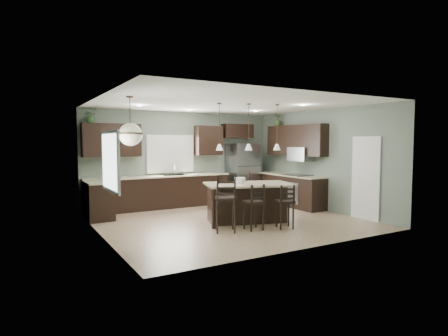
% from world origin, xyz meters
% --- Properties ---
extents(ground, '(6.00, 6.00, 0.00)m').
position_xyz_m(ground, '(0.00, 0.00, 0.00)').
color(ground, '#9E8466').
rests_on(ground, ground).
extents(pantry_door, '(0.04, 0.82, 2.04)m').
position_xyz_m(pantry_door, '(2.98, -1.55, 1.02)').
color(pantry_door, white).
rests_on(pantry_door, ground).
extents(window_back, '(1.35, 0.02, 1.00)m').
position_xyz_m(window_back, '(-0.40, 2.73, 1.55)').
color(window_back, white).
rests_on(window_back, room_shell).
extents(window_left, '(0.02, 1.10, 1.00)m').
position_xyz_m(window_left, '(-2.98, -0.80, 1.55)').
color(window_left, white).
rests_on(window_left, room_shell).
extents(left_return_cabs, '(0.60, 0.90, 0.90)m').
position_xyz_m(left_return_cabs, '(-2.70, 1.70, 0.45)').
color(left_return_cabs, black).
rests_on(left_return_cabs, ground).
extents(left_return_countertop, '(0.66, 0.96, 0.04)m').
position_xyz_m(left_return_countertop, '(-2.68, 1.70, 0.92)').
color(left_return_countertop, beige).
rests_on(left_return_countertop, left_return_cabs).
extents(back_lower_cabs, '(4.20, 0.60, 0.90)m').
position_xyz_m(back_lower_cabs, '(-0.85, 2.45, 0.45)').
color(back_lower_cabs, black).
rests_on(back_lower_cabs, ground).
extents(back_countertop, '(4.20, 0.66, 0.04)m').
position_xyz_m(back_countertop, '(-0.85, 2.43, 0.92)').
color(back_countertop, beige).
rests_on(back_countertop, back_lower_cabs).
extents(sink_inset, '(0.70, 0.45, 0.01)m').
position_xyz_m(sink_inset, '(-0.40, 2.43, 0.94)').
color(sink_inset, gray).
rests_on(sink_inset, back_countertop).
extents(faucet, '(0.02, 0.02, 0.28)m').
position_xyz_m(faucet, '(-0.40, 2.40, 1.08)').
color(faucet, silver).
rests_on(faucet, back_countertop).
extents(back_upper_left, '(1.55, 0.34, 0.90)m').
position_xyz_m(back_upper_left, '(-2.15, 2.58, 1.95)').
color(back_upper_left, black).
rests_on(back_upper_left, room_shell).
extents(back_upper_right, '(0.85, 0.34, 0.90)m').
position_xyz_m(back_upper_right, '(0.80, 2.58, 1.95)').
color(back_upper_right, black).
rests_on(back_upper_right, room_shell).
extents(fridge_header, '(1.05, 0.34, 0.45)m').
position_xyz_m(fridge_header, '(1.85, 2.58, 2.25)').
color(fridge_header, black).
rests_on(fridge_header, room_shell).
extents(right_lower_cabs, '(0.60, 2.35, 0.90)m').
position_xyz_m(right_lower_cabs, '(2.70, 0.87, 0.45)').
color(right_lower_cabs, black).
rests_on(right_lower_cabs, ground).
extents(right_countertop, '(0.66, 2.35, 0.04)m').
position_xyz_m(right_countertop, '(2.68, 0.87, 0.92)').
color(right_countertop, beige).
rests_on(right_countertop, right_lower_cabs).
extents(cooktop, '(0.58, 0.75, 0.02)m').
position_xyz_m(cooktop, '(2.68, 0.60, 0.94)').
color(cooktop, black).
rests_on(cooktop, right_countertop).
extents(wall_oven_front, '(0.01, 0.72, 0.60)m').
position_xyz_m(wall_oven_front, '(2.40, 0.60, 0.45)').
color(wall_oven_front, gray).
rests_on(wall_oven_front, right_lower_cabs).
extents(right_upper_cabs, '(0.34, 2.35, 0.90)m').
position_xyz_m(right_upper_cabs, '(2.83, 0.87, 1.95)').
color(right_upper_cabs, black).
rests_on(right_upper_cabs, room_shell).
extents(microwave, '(0.40, 0.75, 0.40)m').
position_xyz_m(microwave, '(2.78, 0.60, 1.55)').
color(microwave, gray).
rests_on(microwave, right_upper_cabs).
extents(refrigerator, '(0.90, 0.74, 1.85)m').
position_xyz_m(refrigerator, '(1.92, 2.35, 0.93)').
color(refrigerator, '#93929A').
rests_on(refrigerator, ground).
extents(kitchen_island, '(2.26, 1.70, 0.92)m').
position_xyz_m(kitchen_island, '(0.32, -0.38, 0.46)').
color(kitchen_island, black).
rests_on(kitchen_island, ground).
extents(serving_dish, '(0.24, 0.24, 0.14)m').
position_xyz_m(serving_dish, '(0.13, -0.32, 0.99)').
color(serving_dish, silver).
rests_on(serving_dish, kitchen_island).
extents(bar_stool_left, '(0.59, 0.59, 1.19)m').
position_xyz_m(bar_stool_left, '(-0.64, -0.95, 0.59)').
color(bar_stool_left, black).
rests_on(bar_stool_left, ground).
extents(bar_stool_center, '(0.39, 0.39, 1.01)m').
position_xyz_m(bar_stool_center, '(-0.03, -1.11, 0.50)').
color(bar_stool_center, black).
rests_on(bar_stool_center, ground).
extents(bar_stool_right, '(0.46, 0.46, 0.98)m').
position_xyz_m(bar_stool_right, '(0.66, -1.32, 0.49)').
color(bar_stool_right, black).
rests_on(bar_stool_right, ground).
extents(pendant_left, '(0.17, 0.17, 1.10)m').
position_xyz_m(pendant_left, '(-0.34, -0.16, 2.25)').
color(pendant_left, silver).
rests_on(pendant_left, room_shell).
extents(pendant_center, '(0.17, 0.17, 1.10)m').
position_xyz_m(pendant_center, '(0.32, -0.38, 2.25)').
color(pendant_center, white).
rests_on(pendant_center, room_shell).
extents(pendant_right, '(0.17, 0.17, 1.10)m').
position_xyz_m(pendant_right, '(0.99, -0.59, 2.25)').
color(pendant_right, silver).
rests_on(pendant_right, room_shell).
extents(chandelier, '(0.49, 0.49, 0.98)m').
position_xyz_m(chandelier, '(-2.48, -0.40, 2.31)').
color(chandelier, beige).
rests_on(chandelier, room_shell).
extents(plant_back_left, '(0.37, 0.33, 0.38)m').
position_xyz_m(plant_back_left, '(-2.69, 2.55, 2.59)').
color(plant_back_left, '#2B5826').
rests_on(plant_back_left, back_upper_left).
extents(plant_right_wall, '(0.23, 0.23, 0.37)m').
position_xyz_m(plant_right_wall, '(2.80, 1.71, 2.59)').
color(plant_right_wall, '#355A27').
rests_on(plant_right_wall, right_upper_cabs).
extents(room_shell, '(6.00, 6.00, 6.00)m').
position_xyz_m(room_shell, '(0.00, 0.00, 1.70)').
color(room_shell, slate).
rests_on(room_shell, ground).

